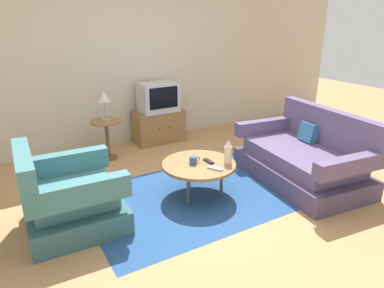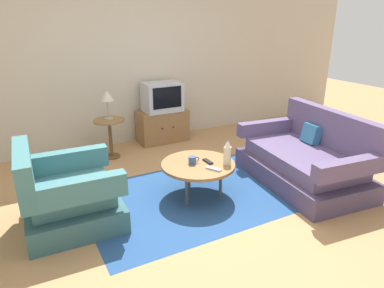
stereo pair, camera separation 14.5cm
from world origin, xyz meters
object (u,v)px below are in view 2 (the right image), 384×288
Objects in this scene: coffee_table at (198,166)px; tv_remote_dark at (208,161)px; side_table at (110,131)px; television at (162,97)px; armchair at (67,197)px; couch at (306,160)px; tv_stand at (163,126)px; tv_remote_silver at (214,169)px; mug at (193,160)px; vase at (227,153)px; table_lamp at (107,97)px.

tv_remote_dark is at bearing -14.09° from coffee_table.
television is at bearing 16.41° from side_table.
couch is (2.81, -0.42, -0.01)m from armchair.
coffee_table is at bearing -101.78° from tv_stand.
tv_stand reaches higher than tv_remote_silver.
armchair is 1.61× the size of side_table.
tv_stand is 1.98m from mug.
television is at bearing -38.50° from tv_remote_silver.
tv_remote_dark is at bearing -98.48° from tv_stand.
television is at bearing 76.19° from mug.
tv_remote_dark is (-0.29, -1.95, -0.34)m from television.
coffee_table is 2.95× the size of vase.
table_lamp reaches higher than television.
television reaches higher than armchair.
television is at bearing -90.00° from tv_stand.
couch is 6.11× the size of vase.
table_lamp reaches higher than couch.
tv_remote_silver is at bearing -72.19° from table_lamp.
couch is 1.49m from mug.
armchair is at bearing -135.29° from television.
couch is 3.00× the size of side_table.
armchair is 1.77m from side_table.
table_lamp is at bearing -165.06° from television.
armchair is at bearing 176.65° from mug.
tv_remote_silver is (0.61, -1.90, -0.48)m from table_lamp.
table_lamp is at bearing 20.15° from tv_remote_dark.
vase is (0.82, -1.84, -0.36)m from table_lamp.
couch is at bearing -66.70° from tv_stand.
tv_remote_silver reaches higher than coffee_table.
couch is 13.30× the size of mug.
mug is at bearing 88.73° from armchair.
armchair is 1.55× the size of television.
tv_remote_silver is at bearing -99.10° from television.
mug is (-0.47, -1.90, -0.31)m from television.
tv_remote_dark is at bearing -15.70° from mug.
tv_remote_dark is 0.88× the size of tv_remote_silver.
tv_remote_silver is (-0.35, -2.16, -0.34)m from television.
couch is at bearing -12.92° from coffee_table.
coffee_table is 1.83m from table_lamp.
tv_stand is 2.14m from vase.
tv_stand is at bearing 90.00° from television.
tv_stand is (0.97, 0.30, -0.15)m from side_table.
side_table is at bearing 114.65° from vase.
table_lamp is (0.01, 0.03, 0.49)m from side_table.
side_table is at bearing 51.04° from couch.
side_table is 1.97m from tv_remote_silver.
side_table is 0.72× the size of tv_stand.
side_table is at bearing 152.47° from armchair.
couch is at bearing -104.02° from tv_remote_dark.
side_table reaches higher than tv_remote_dark.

